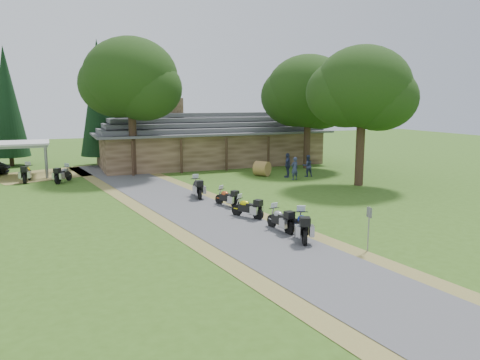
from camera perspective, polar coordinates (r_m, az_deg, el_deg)
name	(u,v)px	position (r m, az deg, el deg)	size (l,w,h in m)	color
ground	(256,240)	(20.62, 1.91, -7.31)	(120.00, 120.00, 0.00)	#375819
driveway	(215,220)	(24.03, -3.10, -4.84)	(46.00, 46.00, 0.00)	#4E4E51
lodge	(210,138)	(44.42, -3.71, 5.11)	(21.40, 9.40, 4.90)	brown
carport	(7,160)	(41.11, -26.54, 2.21)	(6.34, 4.22, 2.75)	silver
motorcycle_row_a	(302,225)	(20.60, 7.61, -5.41)	(2.03, 0.66, 1.39)	navy
motorcycle_row_b	(280,218)	(21.89, 4.93, -4.66)	(1.80, 0.59, 1.23)	#9A9BA1
motorcycle_row_c	(247,207)	(24.19, 0.90, -3.28)	(1.73, 0.57, 1.19)	#CDC809
motorcycle_row_d	(227,197)	(26.83, -1.61, -2.03)	(1.67, 0.54, 1.14)	#BC4E20
motorcycle_row_e	(197,187)	(29.32, -5.23, -0.82)	(1.99, 0.65, 1.36)	black
motorcycle_carport_a	(27,172)	(38.24, -24.56, 0.85)	(2.06, 0.67, 1.41)	#CDBF03
motorcycle_carport_b	(63,173)	(36.95, -20.76, 0.75)	(1.93, 0.63, 1.32)	slate
person_a	(295,167)	(35.82, 6.68, 1.64)	(0.58, 0.42, 2.05)	navy
person_b	(308,164)	(37.50, 8.24, 1.95)	(0.57, 0.41, 2.02)	navy
person_c	(288,163)	(36.89, 5.83, 2.06)	(0.64, 0.46, 2.25)	navy
hay_bale	(262,169)	(37.53, 2.71, 1.40)	(1.18, 1.18, 1.09)	olive
sign_post	(369,229)	(19.56, 15.40, -5.81)	(0.33, 0.06, 1.84)	gray
oak_lodge_left	(131,97)	(38.76, -13.12, 9.87)	(7.45, 7.45, 12.56)	#18350F
oak_lodge_right	(308,106)	(41.89, 8.28, 8.88)	(7.43, 7.43, 10.93)	#18350F
oak_driveway	(362,106)	(34.08, 14.64, 8.71)	(6.68, 6.68, 11.20)	#18350F
cedar_near	(99,103)	(44.94, -16.77, 8.94)	(3.72, 3.72, 11.43)	black
cedar_far	(7,107)	(47.69, -26.51, 8.02)	(3.41, 3.41, 10.85)	black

